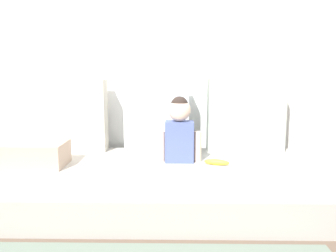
{
  "coord_description": "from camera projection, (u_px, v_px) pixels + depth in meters",
  "views": [
    {
      "loc": [
        0.12,
        -2.35,
        0.97
      ],
      "look_at": [
        0.08,
        0.0,
        0.59
      ],
      "focal_mm": 37.73,
      "sensor_mm": 36.0,
      "label": 1
    }
  ],
  "objects": [
    {
      "name": "ground_plane",
      "position": [
        157.0,
        209.0,
        2.48
      ],
      "size": [
        12.0,
        12.0,
        0.0
      ],
      "primitive_type": "plane",
      "color": "brown"
    },
    {
      "name": "back_wall",
      "position": [
        160.0,
        35.0,
        2.84
      ],
      "size": [
        5.35,
        0.1,
        2.49
      ],
      "primitive_type": "cube",
      "color": "white",
      "rests_on": "ground"
    },
    {
      "name": "couch",
      "position": [
        157.0,
        186.0,
        2.45
      ],
      "size": [
        2.15,
        0.89,
        0.34
      ],
      "color": "#9C978F",
      "rests_on": "ground"
    },
    {
      "name": "throw_pillow_left",
      "position": [
        73.0,
        115.0,
        2.73
      ],
      "size": [
        0.52,
        0.16,
        0.55
      ],
      "primitive_type": "cube",
      "color": "beige",
      "rests_on": "couch"
    },
    {
      "name": "throw_pillow_center",
      "position": [
        159.0,
        118.0,
        2.72
      ],
      "size": [
        0.46,
        0.16,
        0.51
      ],
      "primitive_type": "cube",
      "color": "#B2BCC6",
      "rests_on": "couch"
    },
    {
      "name": "throw_pillow_right",
      "position": [
        245.0,
        115.0,
        2.71
      ],
      "size": [
        0.58,
        0.16,
        0.56
      ],
      "primitive_type": "cube",
      "color": "#99A393",
      "rests_on": "couch"
    },
    {
      "name": "toddler",
      "position": [
        179.0,
        129.0,
        2.4
      ],
      "size": [
        0.3,
        0.15,
        0.45
      ],
      "color": "#4C5B93",
      "rests_on": "couch"
    },
    {
      "name": "banana",
      "position": [
        217.0,
        162.0,
        2.34
      ],
      "size": [
        0.18,
        0.09,
        0.04
      ],
      "primitive_type": "ellipsoid",
      "rotation": [
        0.0,
        0.0,
        -0.3
      ],
      "color": "yellow",
      "rests_on": "couch"
    },
    {
      "name": "folded_blanket",
      "position": [
        35.0,
        154.0,
        2.31
      ],
      "size": [
        0.4,
        0.28,
        0.16
      ],
      "primitive_type": "cube",
      "color": "tan",
      "rests_on": "couch"
    }
  ]
}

